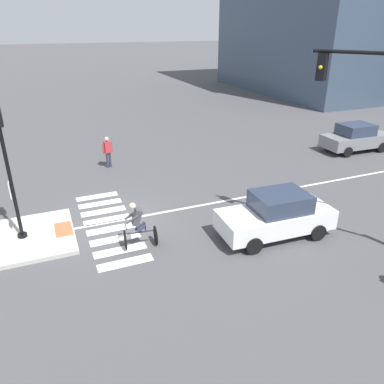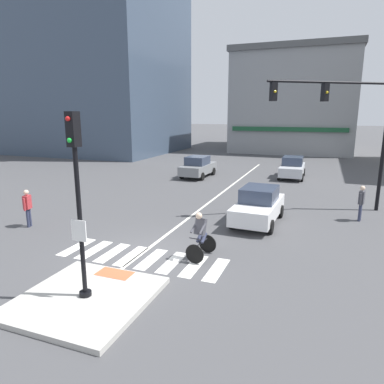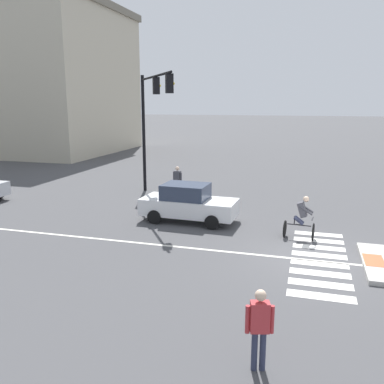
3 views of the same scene
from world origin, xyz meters
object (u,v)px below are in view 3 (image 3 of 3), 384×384
Objects in this scene: car_white_eastbound_mid at (188,203)px; pedestrian_waiting_far_side at (177,179)px; traffic_light_mast at (151,111)px; pedestrian_at_curb_left at (260,324)px; cyclist at (301,217)px.

pedestrian_waiting_far_side reaches higher than car_white_eastbound_mid.
traffic_light_mast is at bearing 40.40° from car_white_eastbound_mid.
pedestrian_at_curb_left is at bearing -155.82° from car_white_eastbound_mid.
car_white_eastbound_mid is at bearing 24.18° from pedestrian_at_curb_left.
traffic_light_mast is 3.91× the size of pedestrian_waiting_far_side.
pedestrian_at_curb_left is (-9.34, -4.20, 0.17)m from car_white_eastbound_mid.
pedestrian_at_curb_left and pedestrian_waiting_far_side have the same top height.
car_white_eastbound_mid is 2.48× the size of cyclist.
car_white_eastbound_mid is at bearing 76.74° from cyclist.
pedestrian_at_curb_left is at bearing -150.67° from traffic_light_mast.
pedestrian_at_curb_left is at bearing 176.06° from cyclist.
pedestrian_at_curb_left is 15.03m from pedestrian_waiting_far_side.
traffic_light_mast is 1.57× the size of car_white_eastbound_mid.
traffic_light_mast is 6.11m from car_white_eastbound_mid.
pedestrian_at_curb_left is (-12.99, -7.30, -3.63)m from traffic_light_mast.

